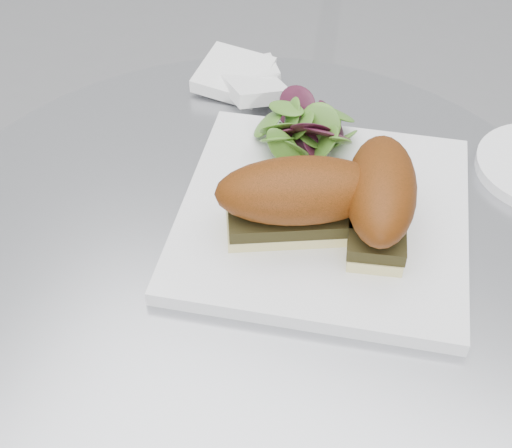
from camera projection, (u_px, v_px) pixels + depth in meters
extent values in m
cylinder|color=#A7A9AE|center=(250.00, 248.00, 0.72)|extent=(0.70, 0.70, 0.02)
cylinder|color=#A7A9AE|center=(251.00, 431.00, 0.98)|extent=(0.07, 0.07, 0.71)
cube|color=white|center=(323.00, 215.00, 0.73)|extent=(0.35, 0.35, 0.02)
cube|color=#F9EB9B|center=(298.00, 224.00, 0.70)|extent=(0.15, 0.12, 0.01)
cube|color=black|center=(299.00, 214.00, 0.69)|extent=(0.15, 0.12, 0.01)
ellipsoid|color=#652809|center=(300.00, 190.00, 0.67)|extent=(0.18, 0.14, 0.06)
cube|color=#F9EB9B|center=(376.00, 222.00, 0.70)|extent=(0.09, 0.14, 0.01)
cube|color=black|center=(377.00, 213.00, 0.70)|extent=(0.09, 0.14, 0.01)
ellipsoid|color=#652809|center=(381.00, 189.00, 0.67)|extent=(0.11, 0.16, 0.06)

